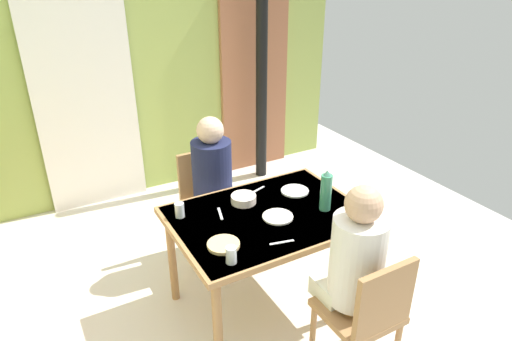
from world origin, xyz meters
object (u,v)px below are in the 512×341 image
at_px(chair_near_diner, 367,313).
at_px(person_near_diner, 356,257).
at_px(serving_bowl_center, 244,199).
at_px(person_far_diner, 213,173).
at_px(dining_table, 267,225).
at_px(chair_far_diner, 207,198).
at_px(water_bottle_green_near, 326,191).

height_order(chair_near_diner, person_near_diner, person_near_diner).
bearing_deg(serving_bowl_center, person_far_diner, 92.49).
distance_m(dining_table, chair_near_diner, 0.83).
xyz_separation_m(dining_table, chair_far_diner, (-0.08, 0.80, -0.17)).
relative_size(dining_table, chair_far_diner, 1.41).
xyz_separation_m(water_bottle_green_near, serving_bowl_center, (-0.43, 0.34, -0.11)).
bearing_deg(serving_bowl_center, chair_near_diner, -77.23).
bearing_deg(chair_near_diner, person_near_diner, 90.00).
height_order(dining_table, person_near_diner, person_near_diner).
relative_size(dining_table, chair_near_diner, 1.41).
xyz_separation_m(dining_table, person_near_diner, (0.16, -0.66, 0.11)).
bearing_deg(serving_bowl_center, person_near_diner, -75.31).
distance_m(dining_table, person_far_diner, 0.68).
relative_size(person_near_diner, serving_bowl_center, 4.53).
relative_size(person_near_diner, person_far_diner, 1.00).
distance_m(person_near_diner, person_far_diner, 1.35).
bearing_deg(dining_table, person_near_diner, -76.03).
relative_size(chair_near_diner, person_far_diner, 1.13).
distance_m(chair_near_diner, person_near_diner, 0.31).
distance_m(person_near_diner, serving_bowl_center, 0.90).
bearing_deg(water_bottle_green_near, person_far_diner, 119.32).
bearing_deg(serving_bowl_center, chair_far_diner, 91.92).
height_order(chair_near_diner, water_bottle_green_near, water_bottle_green_near).
bearing_deg(water_bottle_green_near, dining_table, 160.31).
relative_size(person_near_diner, water_bottle_green_near, 2.72).
xyz_separation_m(person_near_diner, person_far_diner, (-0.25, 1.33, 0.00)).
bearing_deg(chair_near_diner, water_bottle_green_near, 73.61).
bearing_deg(person_near_diner, person_far_diner, 100.60).
relative_size(chair_near_diner, chair_far_diner, 1.00).
bearing_deg(person_near_diner, serving_bowl_center, 104.69).
relative_size(chair_far_diner, person_far_diner, 1.13).
bearing_deg(serving_bowl_center, water_bottle_green_near, -38.46).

